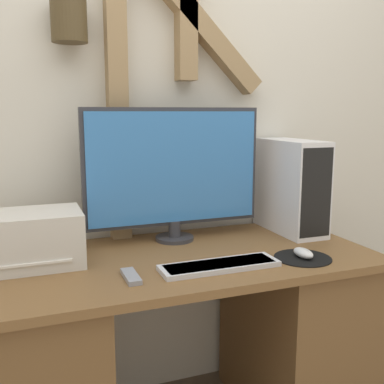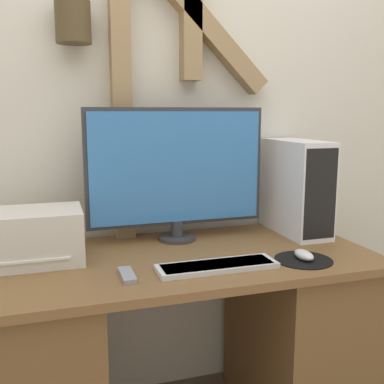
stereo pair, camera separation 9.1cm
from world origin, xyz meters
name	(u,v)px [view 2 (the right image)]	position (x,y,z in m)	size (l,w,h in m)	color
wall_back	(154,97)	(0.00, 0.75, 1.37)	(6.40, 0.19, 2.70)	silver
desk	(180,346)	(0.00, 0.35, 0.40)	(1.47, 0.70, 0.77)	brown
monitor	(177,170)	(0.05, 0.56, 1.07)	(0.75, 0.16, 0.55)	#333338
keyboard	(217,266)	(0.08, 0.17, 0.78)	(0.42, 0.12, 0.02)	silver
mousepad	(303,260)	(0.42, 0.16, 0.77)	(0.21, 0.21, 0.00)	black
mouse	(304,255)	(0.42, 0.16, 0.79)	(0.05, 0.10, 0.03)	silver
computer_tower	(296,187)	(0.59, 0.52, 0.97)	(0.16, 0.39, 0.41)	white
printer	(36,236)	(-0.51, 0.44, 0.86)	(0.33, 0.25, 0.19)	beige
remote_control	(127,275)	(-0.23, 0.18, 0.78)	(0.04, 0.14, 0.02)	gray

